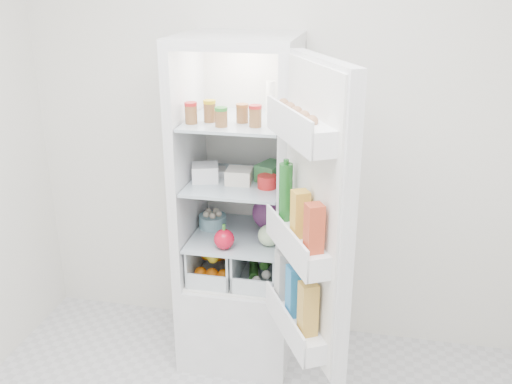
% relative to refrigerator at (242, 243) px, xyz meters
% --- Properties ---
extents(room_walls, '(3.02, 3.02, 2.61)m').
position_rel_refrigerator_xyz_m(room_walls, '(0.20, -1.25, 0.93)').
color(room_walls, white).
rests_on(room_walls, ground).
extents(refrigerator, '(0.60, 0.60, 1.80)m').
position_rel_refrigerator_xyz_m(refrigerator, '(0.00, 0.00, 0.00)').
color(refrigerator, silver).
rests_on(refrigerator, ground).
extents(shelf_low, '(0.49, 0.53, 0.01)m').
position_rel_refrigerator_xyz_m(shelf_low, '(-0.00, -0.06, 0.07)').
color(shelf_low, '#ABBDC8').
rests_on(shelf_low, refrigerator).
extents(shelf_mid, '(0.49, 0.53, 0.02)m').
position_rel_refrigerator_xyz_m(shelf_mid, '(-0.00, -0.06, 0.38)').
color(shelf_mid, '#ABBDC8').
rests_on(shelf_mid, refrigerator).
extents(shelf_top, '(0.49, 0.53, 0.02)m').
position_rel_refrigerator_xyz_m(shelf_top, '(-0.00, -0.06, 0.71)').
color(shelf_top, '#ABBDC8').
rests_on(shelf_top, refrigerator).
extents(crisper_left, '(0.23, 0.46, 0.22)m').
position_rel_refrigerator_xyz_m(crisper_left, '(-0.12, -0.06, -0.06)').
color(crisper_left, silver).
rests_on(crisper_left, refrigerator).
extents(crisper_right, '(0.23, 0.46, 0.22)m').
position_rel_refrigerator_xyz_m(crisper_right, '(0.12, -0.06, -0.06)').
color(crisper_right, silver).
rests_on(crisper_right, refrigerator).
extents(condiment_jars, '(0.38, 0.16, 0.08)m').
position_rel_refrigerator_xyz_m(condiment_jars, '(-0.04, -0.18, 0.76)').
color(condiment_jars, '#B21919').
rests_on(condiment_jars, shelf_top).
extents(squeeze_bottle, '(0.05, 0.05, 0.17)m').
position_rel_refrigerator_xyz_m(squeeze_bottle, '(0.14, 0.10, 0.81)').
color(squeeze_bottle, white).
rests_on(squeeze_bottle, shelf_top).
extents(tub_white, '(0.17, 0.17, 0.09)m').
position_rel_refrigerator_xyz_m(tub_white, '(-0.17, -0.10, 0.44)').
color(tub_white, white).
rests_on(tub_white, shelf_mid).
extents(tub_cream, '(0.14, 0.14, 0.08)m').
position_rel_refrigerator_xyz_m(tub_cream, '(0.01, -0.10, 0.43)').
color(tub_cream, white).
rests_on(tub_cream, shelf_mid).
extents(tin_red, '(0.13, 0.13, 0.07)m').
position_rel_refrigerator_xyz_m(tin_red, '(0.17, -0.14, 0.43)').
color(tin_red, red).
rests_on(tin_red, shelf_mid).
extents(foil_tray, '(0.16, 0.14, 0.04)m').
position_rel_refrigerator_xyz_m(foil_tray, '(-0.16, -0.01, 0.41)').
color(foil_tray, '#BCBDC1').
rests_on(foil_tray, shelf_mid).
extents(tub_green, '(0.16, 0.19, 0.09)m').
position_rel_refrigerator_xyz_m(tub_green, '(0.17, -0.01, 0.44)').
color(tub_green, '#3F8C4D').
rests_on(tub_green, shelf_mid).
extents(red_cabbage, '(0.19, 0.19, 0.19)m').
position_rel_refrigerator_xyz_m(red_cabbage, '(0.15, 0.05, 0.18)').
color(red_cabbage, '#58205F').
rests_on(red_cabbage, shelf_low).
extents(bell_pepper, '(0.11, 0.11, 0.11)m').
position_rel_refrigerator_xyz_m(bell_pepper, '(-0.03, -0.25, 0.14)').
color(bell_pepper, red).
rests_on(bell_pepper, shelf_low).
extents(mushroom_bowl, '(0.18, 0.18, 0.07)m').
position_rel_refrigerator_xyz_m(mushroom_bowl, '(-0.17, -0.00, 0.12)').
color(mushroom_bowl, '#7CACBA').
rests_on(mushroom_bowl, shelf_low).
extents(salad_bag, '(0.11, 0.11, 0.11)m').
position_rel_refrigerator_xyz_m(salad_bag, '(0.18, -0.16, 0.14)').
color(salad_bag, beige).
rests_on(salad_bag, shelf_low).
extents(citrus_pile, '(0.20, 0.31, 0.16)m').
position_rel_refrigerator_xyz_m(citrus_pile, '(-0.12, -0.08, -0.08)').
color(citrus_pile, '#FF600D').
rests_on(citrus_pile, refrigerator).
extents(veg_pile, '(0.16, 0.30, 0.10)m').
position_rel_refrigerator_xyz_m(veg_pile, '(0.13, -0.06, -0.10)').
color(veg_pile, '#1E4F1A').
rests_on(veg_pile, refrigerator).
extents(fridge_door, '(0.41, 0.56, 1.30)m').
position_rel_refrigerator_xyz_m(fridge_door, '(0.44, -0.60, 0.43)').
color(fridge_door, silver).
rests_on(fridge_door, refrigerator).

